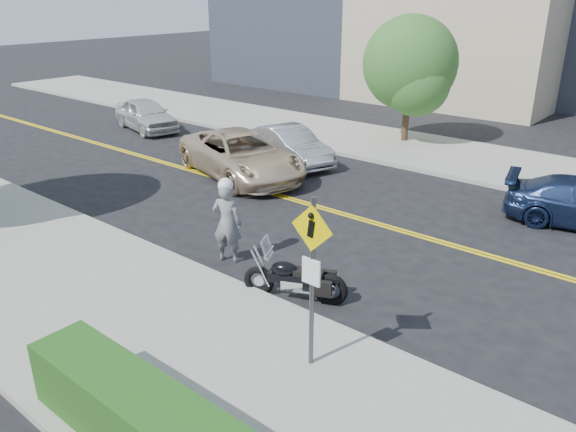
{
  "coord_description": "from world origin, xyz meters",
  "views": [
    {
      "loc": [
        8.97,
        -12.65,
        6.06
      ],
      "look_at": [
        1.31,
        -3.42,
        1.2
      ],
      "focal_mm": 35.0,
      "sensor_mm": 36.0,
      "label": 1
    }
  ],
  "objects_px": {
    "motorcycle": "(295,270)",
    "parked_car_silver": "(290,145)",
    "motorcyclist": "(227,221)",
    "parked_car_white": "(146,115)",
    "suv": "(241,155)",
    "pedestrian_sign": "(312,268)"
  },
  "relations": [
    {
      "from": "motorcycle",
      "to": "parked_car_white",
      "type": "height_order",
      "value": "parked_car_white"
    },
    {
      "from": "pedestrian_sign",
      "to": "motorcyclist",
      "type": "relative_size",
      "value": 1.44
    },
    {
      "from": "parked_car_silver",
      "to": "parked_car_white",
      "type": "bearing_deg",
      "value": 108.96
    },
    {
      "from": "pedestrian_sign",
      "to": "parked_car_silver",
      "type": "xyz_separation_m",
      "value": [
        -8.15,
        9.33,
        -1.29
      ]
    },
    {
      "from": "motorcyclist",
      "to": "suv",
      "type": "xyz_separation_m",
      "value": [
        -4.33,
        4.93,
        -0.27
      ]
    },
    {
      "from": "motorcyclist",
      "to": "suv",
      "type": "height_order",
      "value": "motorcyclist"
    },
    {
      "from": "parked_car_white",
      "to": "suv",
      "type": "bearing_deg",
      "value": -91.21
    },
    {
      "from": "suv",
      "to": "motorcycle",
      "type": "bearing_deg",
      "value": -110.98
    },
    {
      "from": "motorcyclist",
      "to": "parked_car_silver",
      "type": "height_order",
      "value": "motorcyclist"
    },
    {
      "from": "pedestrian_sign",
      "to": "parked_car_silver",
      "type": "distance_m",
      "value": 12.46
    },
    {
      "from": "motorcycle",
      "to": "parked_car_white",
      "type": "xyz_separation_m",
      "value": [
        -14.92,
        7.5,
        0.06
      ]
    },
    {
      "from": "suv",
      "to": "parked_car_white",
      "type": "relative_size",
      "value": 1.32
    },
    {
      "from": "pedestrian_sign",
      "to": "parked_car_silver",
      "type": "bearing_deg",
      "value": 131.13
    },
    {
      "from": "motorcycle",
      "to": "parked_car_silver",
      "type": "height_order",
      "value": "parked_car_silver"
    },
    {
      "from": "suv",
      "to": "parked_car_silver",
      "type": "xyz_separation_m",
      "value": [
        0.25,
        2.33,
        -0.1
      ]
    },
    {
      "from": "pedestrian_sign",
      "to": "motorcycle",
      "type": "height_order",
      "value": "pedestrian_sign"
    },
    {
      "from": "motorcyclist",
      "to": "motorcycle",
      "type": "xyz_separation_m",
      "value": [
        2.35,
        -0.36,
        -0.38
      ]
    },
    {
      "from": "parked_car_white",
      "to": "motorcycle",
      "type": "bearing_deg",
      "value": -102.84
    },
    {
      "from": "motorcycle",
      "to": "suv",
      "type": "xyz_separation_m",
      "value": [
        -6.69,
        5.29,
        0.12
      ]
    },
    {
      "from": "pedestrian_sign",
      "to": "suv",
      "type": "distance_m",
      "value": 11.0
    },
    {
      "from": "motorcyclist",
      "to": "parked_car_white",
      "type": "xyz_separation_m",
      "value": [
        -12.57,
        7.14,
        -0.32
      ]
    },
    {
      "from": "parked_car_silver",
      "to": "pedestrian_sign",
      "type": "bearing_deg",
      "value": -120.68
    }
  ]
}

